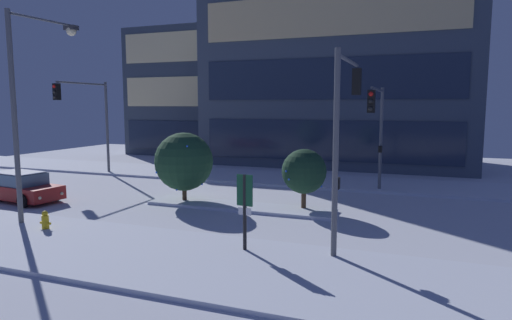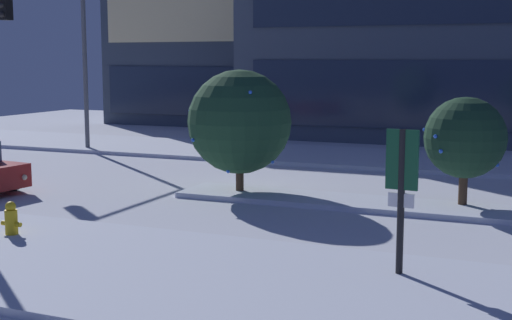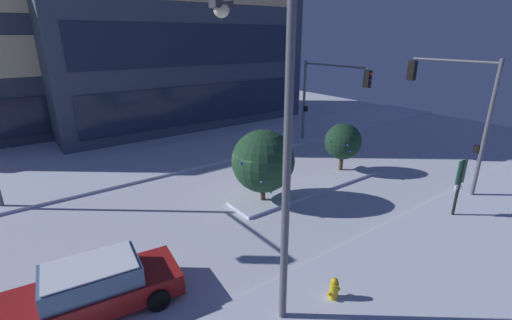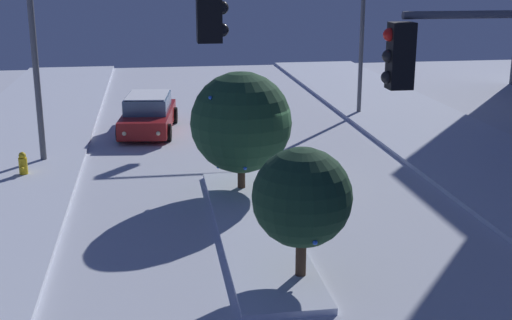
{
  "view_description": "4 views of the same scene",
  "coord_description": "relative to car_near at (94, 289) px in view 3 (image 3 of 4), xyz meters",
  "views": [
    {
      "loc": [
        11.13,
        -19.46,
        4.8
      ],
      "look_at": [
        3.34,
        1.08,
        2.1
      ],
      "focal_mm": 31.18,
      "sensor_mm": 36.0,
      "label": 1
    },
    {
      "loc": [
        8.14,
        -18.26,
        3.76
      ],
      "look_at": [
        0.48,
        -0.14,
        0.97
      ],
      "focal_mm": 49.86,
      "sensor_mm": 36.0,
      "label": 2
    },
    {
      "loc": [
        -9.0,
        -12.3,
        7.42
      ],
      "look_at": [
        1.03,
        1.28,
        1.42
      ],
      "focal_mm": 24.68,
      "sensor_mm": 36.0,
      "label": 3
    },
    {
      "loc": [
        18.78,
        -2.93,
        6.28
      ],
      "look_at": [
        3.26,
        -0.53,
        1.84
      ],
      "focal_mm": 48.06,
      "sensor_mm": 36.0,
      "label": 4
    }
  ],
  "objects": [
    {
      "name": "traffic_light_corner_far_right",
      "position": [
        16.75,
        6.91,
        3.34
      ],
      "size": [
        0.32,
        5.63,
        5.78
      ],
      "rotation": [
        0.0,
        0.0,
        -1.57
      ],
      "color": "#565960",
      "rests_on": "ground"
    },
    {
      "name": "fire_hydrant",
      "position": [
        5.67,
        -3.82,
        -0.31
      ],
      "size": [
        0.48,
        0.26,
        0.84
      ],
      "color": "gold",
      "rests_on": "ground"
    },
    {
      "name": "street_lamp_arched",
      "position": [
        4.07,
        -2.59,
        4.75
      ],
      "size": [
        0.57,
        3.37,
        8.45
      ],
      "rotation": [
        0.0,
        0.0,
        1.51
      ],
      "color": "#565960",
      "rests_on": "ground"
    },
    {
      "name": "curb_strip_near",
      "position": [
        7.87,
        -4.77,
        -0.64
      ],
      "size": [
        52.0,
        5.2,
        0.14
      ],
      "primitive_type": "cube",
      "color": "silver",
      "rests_on": "ground"
    },
    {
      "name": "median_strip",
      "position": [
        10.99,
        2.53,
        -0.64
      ],
      "size": [
        9.0,
        1.8,
        0.14
      ],
      "primitive_type": "cube",
      "color": "silver",
      "rests_on": "ground"
    },
    {
      "name": "parking_info_sign",
      "position": [
        13.69,
        -3.4,
        0.95
      ],
      "size": [
        0.55,
        0.12,
        2.61
      ],
      "rotation": [
        0.0,
        0.0,
        1.47
      ],
      "color": "black",
      "rests_on": "ground"
    },
    {
      "name": "decorated_tree_median",
      "position": [
        13.96,
        3.05,
        1.11
      ],
      "size": [
        2.08,
        2.04,
        2.85
      ],
      "color": "#473323",
      "rests_on": "ground"
    },
    {
      "name": "decorated_tree_left_of_median",
      "position": [
        8.0,
        2.62,
        1.35
      ],
      "size": [
        2.88,
        2.87,
        3.5
      ],
      "color": "#473323",
      "rests_on": "ground"
    },
    {
      "name": "curb_strip_far",
      "position": [
        7.87,
        10.95,
        -0.64
      ],
      "size": [
        52.0,
        5.2,
        0.14
      ],
      "primitive_type": "cube",
      "color": "silver",
      "rests_on": "ground"
    },
    {
      "name": "car_near",
      "position": [
        0.0,
        0.0,
        0.0
      ],
      "size": [
        4.94,
        2.43,
        1.49
      ],
      "rotation": [
        0.0,
        0.0,
        -0.11
      ],
      "color": "maroon",
      "rests_on": "ground"
    },
    {
      "name": "ground",
      "position": [
        7.87,
        3.09,
        -0.71
      ],
      "size": [
        52.0,
        52.0,
        0.0
      ],
      "primitive_type": "plane",
      "color": "silver"
    },
    {
      "name": "traffic_light_corner_near_right",
      "position": [
        16.51,
        -1.36,
        3.72
      ],
      "size": [
        0.32,
        4.38,
        6.5
      ],
      "rotation": [
        0.0,
        0.0,
        1.57
      ],
      "color": "#565960",
      "rests_on": "ground"
    }
  ]
}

